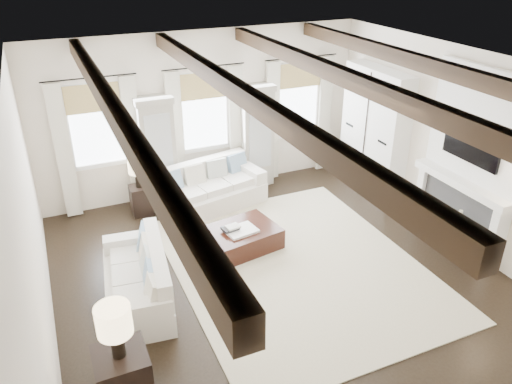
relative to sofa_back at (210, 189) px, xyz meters
name	(u,v)px	position (x,y,z in m)	size (l,w,h in m)	color
ground	(289,289)	(0.21, -2.97, -0.35)	(7.50, 7.50, 0.00)	black
room_shell	(310,143)	(0.95, -2.07, 1.54)	(6.54, 7.54, 3.22)	white
area_rug	(297,266)	(0.59, -2.50, -0.34)	(3.66, 4.57, 0.02)	#C3B899
sofa_back	(210,189)	(0.00, 0.00, 0.00)	(2.17, 1.32, 0.87)	white
sofa_left	(140,280)	(-1.83, -2.29, -0.02)	(1.08, 1.98, 0.81)	white
ottoman	(235,240)	(-0.12, -1.65, -0.16)	(1.41, 0.88, 0.37)	black
tray	(241,231)	(-0.05, -1.71, 0.04)	(0.50, 0.38, 0.04)	white
book_lower	(230,228)	(-0.21, -1.64, 0.08)	(0.26, 0.20, 0.04)	#262628
book_upper	(233,227)	(-0.17, -1.66, 0.12)	(0.22, 0.17, 0.03)	beige
side_table_front	(123,374)	(-2.38, -3.90, -0.05)	(0.59, 0.59, 0.59)	black
lamp_front	(114,323)	(-2.38, -3.90, 0.69)	(0.38, 0.38, 0.66)	black
side_table_back	(141,200)	(-1.28, 0.22, -0.06)	(0.38, 0.38, 0.56)	black
lamp_back	(137,167)	(-1.28, 0.22, 0.61)	(0.34, 0.34, 0.58)	black
candlestick_near	(456,236)	(3.11, -3.22, 0.00)	(0.17, 0.17, 0.83)	black
candlestick_far	(433,224)	(3.11, -2.70, -0.05)	(0.15, 0.15, 0.72)	black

